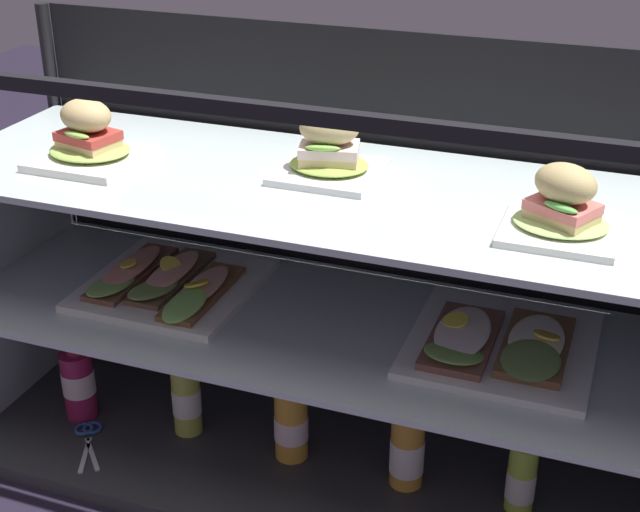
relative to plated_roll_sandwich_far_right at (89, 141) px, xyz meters
The scene contains 18 objects.
ground_plane 0.84m from the plated_roll_sandwich_far_right, ahead, with size 6.00×6.00×0.02m, color black.
case_base_deck 0.82m from the plated_roll_sandwich_far_right, ahead, with size 1.54×0.54×0.03m, color #343636.
case_frame 0.55m from the plated_roll_sandwich_far_right, 25.98° to the left, with size 1.54×0.54×0.88m.
riser_lower_tier 0.68m from the plated_roll_sandwich_far_right, ahead, with size 1.48×0.48×0.31m.
shelf_lower_glass 0.57m from the plated_roll_sandwich_far_right, ahead, with size 1.49×0.50×0.01m, color silver.
riser_upper_tier 0.50m from the plated_roll_sandwich_far_right, ahead, with size 1.48×0.48×0.28m.
shelf_upper_glass 0.46m from the plated_roll_sandwich_far_right, ahead, with size 1.49×0.50×0.01m, color silver.
plated_roll_sandwich_far_right is the anchor object (origin of this frame).
plated_roll_sandwich_mid_left 0.47m from the plated_roll_sandwich_far_right, 11.78° to the left, with size 0.19×0.19×0.12m.
plated_roll_sandwich_center 0.89m from the plated_roll_sandwich_far_right, ahead, with size 0.18×0.18×0.12m.
open_sandwich_tray_far_left 0.34m from the plated_roll_sandwich_far_right, 27.41° to the left, with size 0.34×0.35×0.06m.
open_sandwich_tray_mid_right 0.87m from the plated_roll_sandwich_far_right, ahead, with size 0.34×0.35×0.06m.
juice_bottle_front_middle 0.58m from the plated_roll_sandwich_far_right, behind, with size 0.07×0.07×0.21m.
juice_bottle_front_fourth 0.58m from the plated_roll_sandwich_far_right, 10.07° to the left, with size 0.06×0.06×0.24m.
juice_bottle_tucked_behind 0.70m from the plated_roll_sandwich_far_right, ahead, with size 0.07×0.07×0.22m.
juice_bottle_front_second 0.86m from the plated_roll_sandwich_far_right, ahead, with size 0.07×0.07×0.24m.
juice_bottle_back_left 1.05m from the plated_roll_sandwich_far_right, ahead, with size 0.06×0.06×0.20m.
kitchen_scissors 0.66m from the plated_roll_sandwich_far_right, 121.37° to the right, with size 0.14×0.17×0.01m.
Camera 1 is at (0.54, -1.45, 1.27)m, focal length 51.11 mm.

